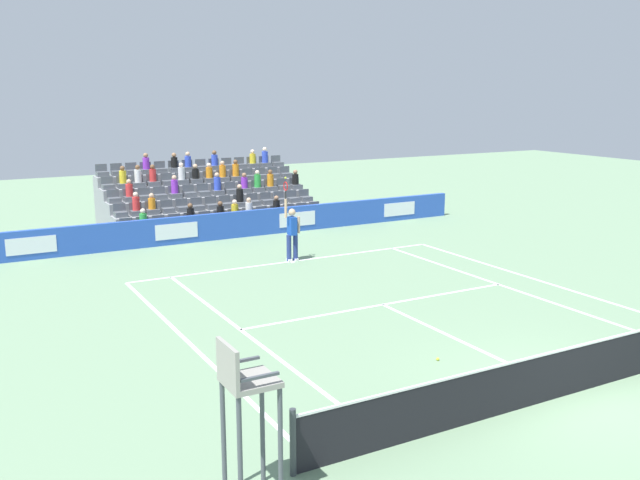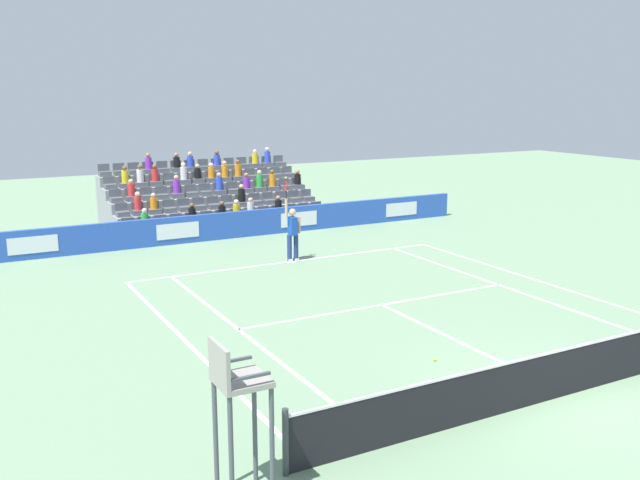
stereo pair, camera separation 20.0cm
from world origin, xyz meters
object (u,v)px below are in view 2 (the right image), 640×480
tennis_net (571,370)px  tennis_player (292,232)px  umpire_chair (237,397)px  loose_tennis_ball (435,359)px

tennis_net → tennis_player: tennis_player is taller
tennis_net → tennis_player: 11.96m
umpire_chair → loose_tennis_ball: 6.39m
umpire_chair → loose_tennis_ball: bearing=-153.6°
tennis_player → umpire_chair: bearing=60.7°
umpire_chair → tennis_net: bearing=-178.2°
tennis_net → tennis_player: bearing=-90.4°
tennis_net → umpire_chair: bearing=1.8°
umpire_chair → loose_tennis_ball: umpire_chair is taller
tennis_player → umpire_chair: (6.84, 12.17, 0.53)m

